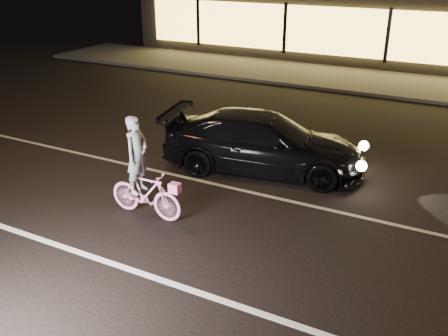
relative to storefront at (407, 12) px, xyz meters
The scene contains 7 objects.
ground 19.09m from the storefront, 90.00° to the right, with size 90.00×90.00×0.00m, color black.
lane_stripe_near 20.58m from the storefront, 90.00° to the right, with size 60.00×0.12×0.01m, color silver.
lane_stripe_far 17.10m from the storefront, 90.00° to the right, with size 60.00×0.10×0.01m, color gray.
sidewalk 6.32m from the storefront, 90.00° to the right, with size 30.00×4.00×0.12m, color #383533.
storefront is the anchor object (origin of this frame).
cyclist 18.97m from the storefront, 94.98° to the right, with size 1.60×0.55×2.01m.
sedan 15.80m from the storefront, 91.76° to the right, with size 4.96×2.75×1.36m.
Camera 1 is at (3.73, -6.80, 4.76)m, focal length 40.00 mm.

